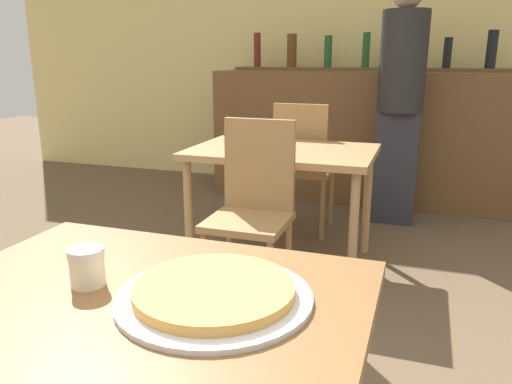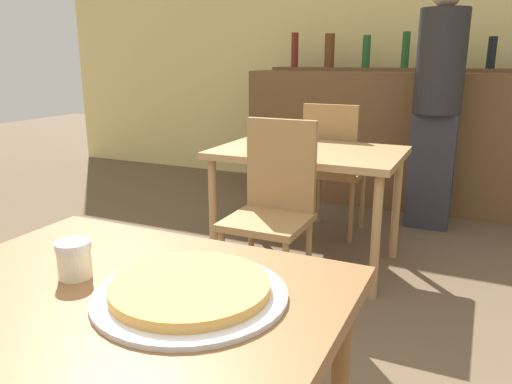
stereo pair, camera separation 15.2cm
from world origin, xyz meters
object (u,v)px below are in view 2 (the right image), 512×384
chair_far_side_front (274,201)px  chair_far_side_back (333,162)px  person_standing (438,96)px  pizza_tray (190,290)px  cheese_shaker (74,259)px

chair_far_side_front → chair_far_side_back: bearing=90.0°
person_standing → chair_far_side_front: bearing=-111.2°
person_standing → pizza_tray: bearing=-93.7°
chair_far_side_front → chair_far_side_back: size_ratio=1.00×
cheese_shaker → person_standing: size_ratio=0.05×
chair_far_side_front → pizza_tray: 1.54m
chair_far_side_front → cheese_shaker: size_ratio=10.85×
chair_far_side_front → person_standing: bearing=68.8°
pizza_tray → cheese_shaker: 0.30m
chair_far_side_back → pizza_tray: (0.42, -2.54, 0.23)m
person_standing → chair_far_side_back: bearing=-140.7°
chair_far_side_back → person_standing: bearing=-140.7°
chair_far_side_front → person_standing: (0.62, 1.59, 0.44)m
chair_far_side_back → pizza_tray: bearing=99.3°
chair_far_side_front → cheese_shaker: chair_far_side_front is taller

